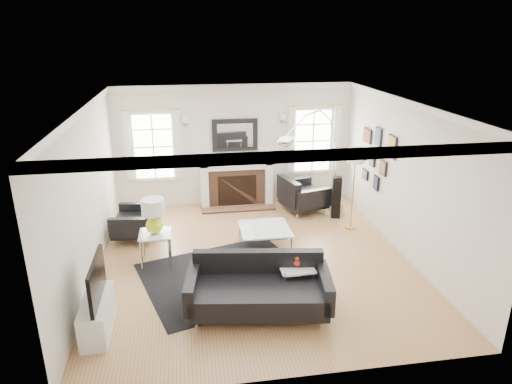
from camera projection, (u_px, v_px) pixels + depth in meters
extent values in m
plane|color=#A97247|center=(255.00, 260.00, 8.27)|extent=(6.00, 6.00, 0.00)
cube|color=silver|center=(235.00, 145.00, 10.59)|extent=(5.50, 0.04, 2.80)
cube|color=silver|center=(297.00, 275.00, 5.01)|extent=(5.50, 0.04, 2.80)
cube|color=silver|center=(88.00, 196.00, 7.39)|extent=(0.04, 6.00, 2.80)
cube|color=silver|center=(406.00, 179.00, 8.20)|extent=(0.04, 6.00, 2.80)
cube|color=white|center=(255.00, 105.00, 7.32)|extent=(5.50, 6.00, 0.02)
cube|color=white|center=(255.00, 108.00, 7.34)|extent=(5.50, 6.00, 0.12)
cube|color=white|center=(204.00, 184.00, 10.57)|extent=(0.18, 0.38, 1.10)
cube|color=white|center=(268.00, 181.00, 10.80)|extent=(0.18, 0.38, 1.10)
cube|color=white|center=(236.00, 162.00, 10.52)|extent=(1.70, 0.38, 0.12)
cube|color=white|center=(236.00, 166.00, 10.55)|extent=(1.50, 0.34, 0.10)
cube|color=brown|center=(236.00, 186.00, 10.74)|extent=(1.30, 0.30, 0.90)
cube|color=black|center=(237.00, 191.00, 10.67)|extent=(0.90, 0.10, 0.76)
cube|color=brown|center=(238.00, 208.00, 10.63)|extent=(1.70, 0.50, 0.04)
cube|color=black|center=(235.00, 135.00, 10.46)|extent=(1.05, 0.06, 0.75)
cube|color=white|center=(235.00, 135.00, 10.43)|extent=(0.82, 0.02, 0.55)
cube|color=white|center=(153.00, 147.00, 10.27)|extent=(1.00, 0.05, 1.60)
cube|color=white|center=(153.00, 147.00, 10.24)|extent=(0.84, 0.02, 1.44)
cube|color=white|center=(128.00, 146.00, 10.08)|extent=(0.14, 0.05, 1.55)
cube|color=white|center=(178.00, 145.00, 10.24)|extent=(0.14, 0.05, 1.55)
cube|color=white|center=(312.00, 141.00, 10.81)|extent=(1.00, 0.05, 1.60)
cube|color=white|center=(313.00, 141.00, 10.79)|extent=(0.84, 0.02, 1.44)
cube|color=white|center=(291.00, 140.00, 10.62)|extent=(0.14, 0.05, 1.55)
cube|color=white|center=(336.00, 139.00, 10.79)|extent=(0.14, 0.05, 1.55)
cube|color=black|center=(392.00, 147.00, 8.60)|extent=(0.03, 0.34, 0.44)
cube|color=gold|center=(391.00, 147.00, 8.60)|extent=(0.01, 0.29, 0.39)
cube|color=black|center=(378.00, 137.00, 9.19)|extent=(0.03, 0.28, 0.38)
cube|color=navy|center=(378.00, 137.00, 9.19)|extent=(0.01, 0.23, 0.33)
cube|color=black|center=(367.00, 136.00, 9.74)|extent=(0.03, 0.40, 0.30)
cube|color=maroon|center=(367.00, 136.00, 9.73)|extent=(0.01, 0.35, 0.25)
cube|color=black|center=(383.00, 168.00, 9.05)|extent=(0.03, 0.30, 0.30)
cube|color=brown|center=(382.00, 168.00, 9.05)|extent=(0.01, 0.25, 0.25)
cube|color=black|center=(372.00, 158.00, 9.55)|extent=(0.03, 0.26, 0.34)
cube|color=#487857|center=(371.00, 158.00, 9.54)|extent=(0.01, 0.21, 0.29)
cube|color=black|center=(362.00, 154.00, 10.07)|extent=(0.03, 0.32, 0.24)
cube|color=olive|center=(362.00, 154.00, 10.07)|extent=(0.01, 0.27, 0.19)
cube|color=black|center=(376.00, 183.00, 9.42)|extent=(0.03, 0.24, 0.30)
cube|color=navy|center=(375.00, 183.00, 9.42)|extent=(0.01, 0.19, 0.25)
cube|color=black|center=(365.00, 174.00, 9.98)|extent=(0.03, 0.28, 0.22)
cube|color=#864E68|center=(364.00, 174.00, 9.97)|extent=(0.01, 0.23, 0.17)
cube|color=white|center=(98.00, 315.00, 6.24)|extent=(0.35, 1.00, 0.50)
cube|color=black|center=(97.00, 280.00, 6.06)|extent=(0.05, 1.00, 0.58)
cube|color=black|center=(226.00, 276.00, 7.70)|extent=(3.15, 2.86, 0.01)
cube|color=black|center=(259.00, 295.00, 6.61)|extent=(2.07, 1.20, 0.33)
cube|color=black|center=(258.00, 267.00, 6.92)|extent=(1.96, 0.43, 0.54)
cube|color=black|center=(192.00, 288.00, 6.56)|extent=(0.28, 0.94, 0.41)
cube|color=black|center=(325.00, 287.00, 6.58)|extent=(0.28, 0.94, 0.41)
cube|color=black|center=(136.00, 225.00, 9.04)|extent=(0.91, 0.91, 0.30)
cube|color=black|center=(153.00, 215.00, 8.97)|extent=(0.25, 0.81, 0.50)
cube|color=black|center=(140.00, 212.00, 9.38)|extent=(0.81, 0.23, 0.38)
cube|color=black|center=(130.00, 228.00, 8.62)|extent=(0.81, 0.23, 0.38)
cube|color=black|center=(303.00, 198.00, 10.41)|extent=(1.07, 1.07, 0.33)
cube|color=black|center=(289.00, 191.00, 10.17)|extent=(0.38, 0.88, 0.54)
cube|color=black|center=(314.00, 199.00, 9.99)|extent=(0.87, 0.36, 0.41)
cube|color=black|center=(294.00, 187.00, 10.74)|extent=(0.87, 0.36, 0.41)
cube|color=silver|center=(265.00, 228.00, 8.59)|extent=(0.93, 0.93, 0.02)
cylinder|color=silver|center=(246.00, 250.00, 8.20)|extent=(0.04, 0.04, 0.41)
cylinder|color=silver|center=(292.00, 246.00, 8.32)|extent=(0.04, 0.04, 0.41)
cylinder|color=silver|center=(240.00, 230.00, 8.99)|extent=(0.04, 0.04, 0.41)
cylinder|color=silver|center=(282.00, 227.00, 9.11)|extent=(0.04, 0.04, 0.41)
cube|color=silver|center=(155.00, 234.00, 7.93)|extent=(0.55, 0.55, 0.02)
cylinder|color=silver|center=(142.00, 256.00, 7.77)|extent=(0.04, 0.04, 0.60)
cylinder|color=silver|center=(169.00, 254.00, 7.84)|extent=(0.04, 0.04, 0.60)
cylinder|color=silver|center=(144.00, 244.00, 8.21)|extent=(0.04, 0.04, 0.60)
cylinder|color=silver|center=(170.00, 242.00, 8.27)|extent=(0.04, 0.04, 0.60)
cube|color=silver|center=(297.00, 268.00, 6.86)|extent=(0.52, 0.43, 0.02)
cylinder|color=silver|center=(285.00, 291.00, 6.76)|extent=(0.04, 0.04, 0.57)
cylinder|color=silver|center=(313.00, 289.00, 6.82)|extent=(0.04, 0.04, 0.57)
cylinder|color=silver|center=(280.00, 279.00, 7.09)|extent=(0.04, 0.04, 0.57)
cylinder|color=silver|center=(307.00, 277.00, 7.15)|extent=(0.04, 0.04, 0.57)
sphere|color=#CDE41C|center=(154.00, 225.00, 7.87)|extent=(0.30, 0.30, 0.30)
cylinder|color=#CDE41C|center=(154.00, 218.00, 7.82)|extent=(0.04, 0.04, 0.12)
cylinder|color=white|center=(153.00, 207.00, 7.76)|extent=(0.39, 0.39, 0.28)
sphere|color=red|center=(297.00, 263.00, 6.84)|extent=(0.10, 0.10, 0.10)
sphere|color=red|center=(297.00, 259.00, 6.81)|extent=(0.07, 0.07, 0.07)
cube|color=white|center=(334.00, 206.00, 10.51)|extent=(0.26, 0.42, 0.21)
ellipsoid|color=silver|center=(286.00, 141.00, 8.50)|extent=(0.35, 0.35, 0.21)
cylinder|color=gold|center=(350.00, 227.00, 9.58)|extent=(0.22, 0.22, 0.03)
cylinder|color=gold|center=(353.00, 194.00, 9.33)|extent=(0.03, 0.03, 1.52)
cylinder|color=white|center=(356.00, 156.00, 9.05)|extent=(0.35, 0.35, 0.28)
cube|color=black|center=(336.00, 197.00, 9.99)|extent=(0.22, 0.22, 0.94)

